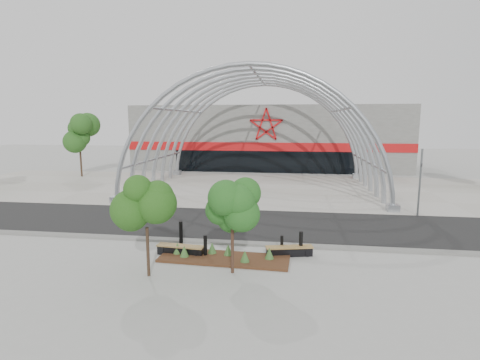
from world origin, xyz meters
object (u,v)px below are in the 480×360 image
Objects in this scene: street_tree_1 at (232,208)px; bollard_2 at (205,246)px; signal_pole at (420,181)px; bench_1 at (289,251)px; bench_0 at (181,250)px; street_tree_0 at (146,207)px.

street_tree_1 is 3.10m from bollard_2.
bollard_2 is (-12.02, -9.25, -1.78)m from signal_pole.
bench_0 is at bearing -173.27° from bench_1.
bench_1 is at bearing -133.95° from signal_pole.
street_tree_0 is 3.62m from bench_0.
signal_pole is at bearing 37.59° from bollard_2.
street_tree_1 is at bearing -31.80° from bench_0.
signal_pole is 12.04m from bench_1.
signal_pole reaches higher than bollard_2.
bench_0 is at bearing 76.91° from street_tree_0.
bollard_2 is at bearing -169.37° from bench_1.
street_tree_1 is (3.28, 0.77, -0.09)m from street_tree_0.
signal_pole is at bearing 34.62° from bench_0.
signal_pole is 15.09m from street_tree_1.
bench_1 is (5.56, 3.04, -2.60)m from street_tree_0.
street_tree_1 is at bearing -135.10° from bench_1.
street_tree_0 reaches higher than bollard_2.
street_tree_0 is at bearing -151.30° from bench_1.
bench_1 is at bearing 10.63° from bollard_2.
bench_0 is (0.57, 2.46, -2.59)m from street_tree_0.
bollard_2 is at bearing 52.67° from street_tree_0.
signal_pole is at bearing 46.05° from bench_1.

